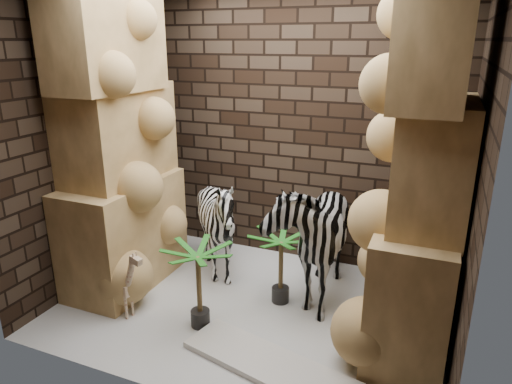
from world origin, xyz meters
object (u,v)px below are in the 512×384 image
at_px(zebra_left, 218,230).
at_px(palm_front, 281,268).
at_px(palm_back, 199,287).
at_px(zebra_right, 312,223).
at_px(surfboard, 285,372).
at_px(giraffe_toy, 120,280).

distance_m(zebra_left, palm_front, 0.83).
height_order(zebra_left, palm_back, zebra_left).
xyz_separation_m(zebra_right, palm_back, (-0.73, -0.93, -0.36)).
distance_m(zebra_left, palm_back, 0.93).
height_order(zebra_left, palm_front, zebra_left).
bearing_deg(surfboard, palm_back, 173.78).
relative_size(zebra_right, surfboard, 0.87).
bearing_deg(giraffe_toy, zebra_right, 47.00).
relative_size(giraffe_toy, palm_front, 0.97).
xyz_separation_m(zebra_right, zebra_left, (-0.99, -0.05, -0.22)).
bearing_deg(zebra_left, palm_back, -68.14).
xyz_separation_m(palm_back, surfboard, (0.91, -0.32, -0.36)).
xyz_separation_m(giraffe_toy, surfboard, (1.66, -0.20, -0.33)).
bearing_deg(palm_front, palm_back, -128.88).
distance_m(palm_front, surfboard, 1.10).
xyz_separation_m(zebra_right, giraffe_toy, (-1.49, -1.05, -0.40)).
height_order(zebra_right, palm_back, zebra_right).
relative_size(giraffe_toy, palm_back, 0.92).
xyz_separation_m(zebra_left, surfboard, (1.16, -1.20, -0.51)).
relative_size(giraffe_toy, surfboard, 0.41).
distance_m(giraffe_toy, palm_front, 1.49).
xyz_separation_m(zebra_right, surfboard, (0.18, -1.25, -0.73)).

